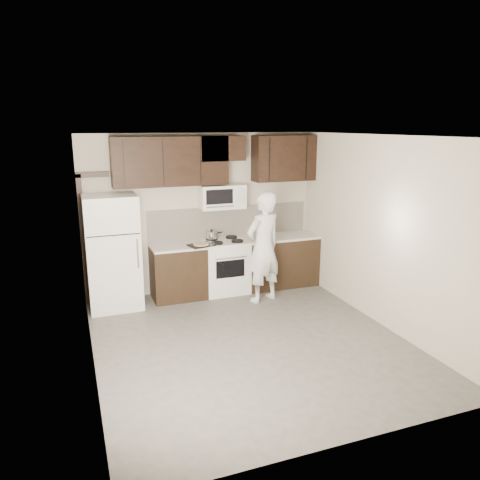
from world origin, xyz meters
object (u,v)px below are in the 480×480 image
microwave (222,197)px  person (263,247)px  refrigerator (113,252)px  stove (225,266)px

microwave → person: size_ratio=0.42×
person → refrigerator: bearing=-33.3°
person → microwave: bearing=-77.7°
stove → microwave: 1.20m
microwave → refrigerator: microwave is taller
refrigerator → person: person is taller
stove → person: person is taller
microwave → refrigerator: bearing=-174.9°
stove → person: bearing=-53.7°
microwave → person: microwave is taller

